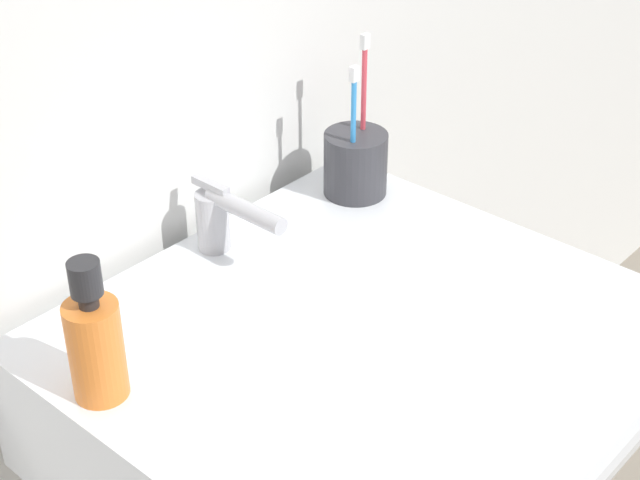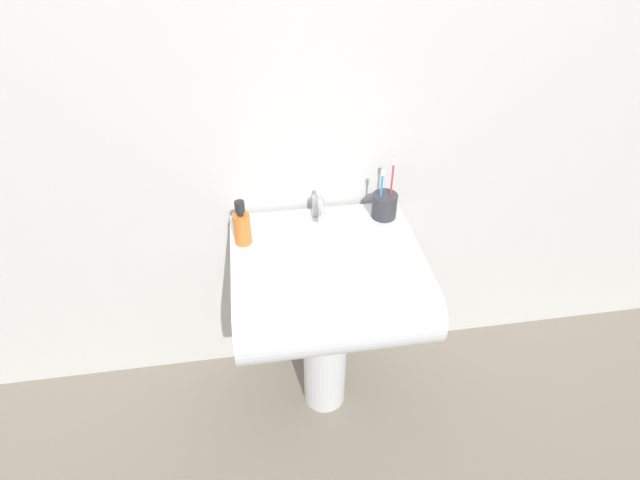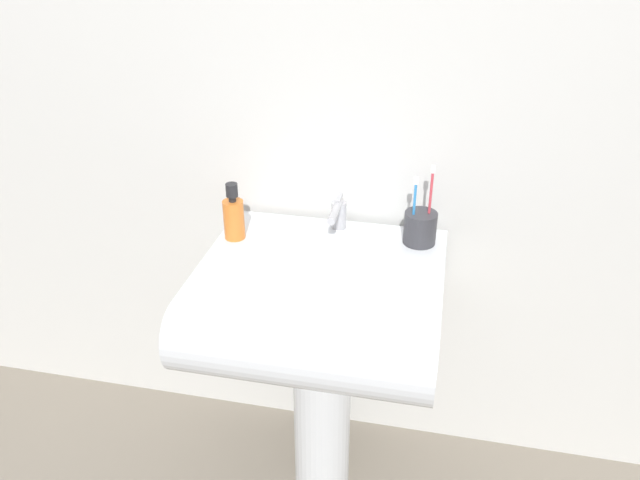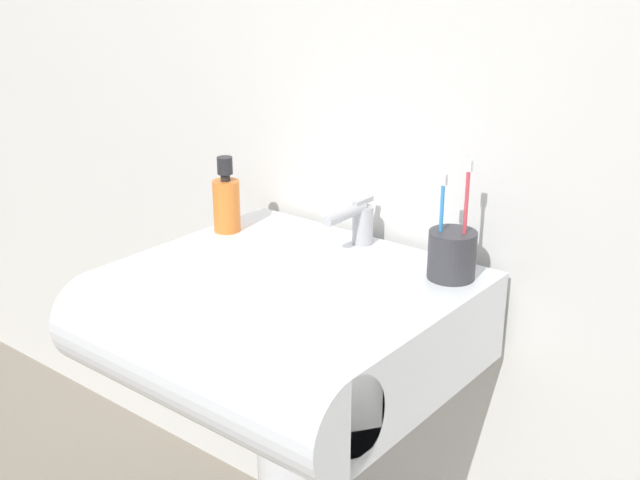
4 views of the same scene
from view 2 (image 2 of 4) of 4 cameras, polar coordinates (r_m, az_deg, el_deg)
name	(u,v)px [view 2 (image 2 of 4)]	position (r m, az deg, el deg)	size (l,w,h in m)	color
ground_plane	(324,395)	(2.21, 0.50, -17.31)	(6.00, 6.00, 0.00)	gray
wall_back	(312,96)	(1.66, -0.89, 16.15)	(5.00, 0.05, 2.40)	silver
sink_pedestal	(325,347)	(1.96, 0.55, -12.17)	(0.17, 0.17, 0.62)	white
sink_basin	(329,283)	(1.63, 0.99, -4.96)	(0.61, 0.57, 0.17)	white
faucet	(319,205)	(1.73, -0.12, 3.97)	(0.04, 0.15, 0.09)	#B7B7BC
toothbrush_cup	(384,205)	(1.76, 7.38, 3.98)	(0.09, 0.09, 0.22)	#38383D
soap_bottle	(242,227)	(1.63, -8.91, 1.53)	(0.06, 0.06, 0.16)	orange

